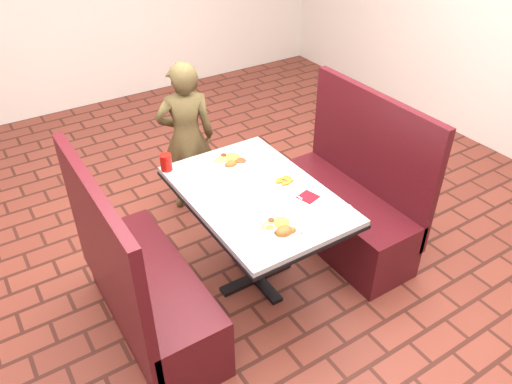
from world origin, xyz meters
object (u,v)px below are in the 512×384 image
dining_table (256,204)px  booth_bench_left (144,290)px  near_dinner_plate (280,226)px  plantain_plate (285,181)px  red_tumbler (166,162)px  far_dinner_plate (231,159)px  booth_bench_right (346,205)px  diner_person (187,138)px

dining_table → booth_bench_left: bearing=180.0°
near_dinner_plate → plantain_plate: near_dinner_plate is taller
dining_table → red_tumbler: size_ratio=10.61×
red_tumbler → dining_table: bearing=-56.3°
plantain_plate → red_tumbler: 0.80m
plantain_plate → near_dinner_plate: bearing=-129.3°
near_dinner_plate → plantain_plate: (0.30, 0.37, -0.02)m
dining_table → far_dinner_plate: 0.41m
dining_table → booth_bench_right: booth_bench_right is taller
far_dinner_plate → plantain_plate: size_ratio=1.50×
near_dinner_plate → red_tumbler: bearing=106.4°
booth_bench_right → diner_person: bearing=125.6°
dining_table → booth_bench_right: size_ratio=1.01×
booth_bench_right → plantain_plate: booth_bench_right is taller
dining_table → far_dinner_plate: far_dinner_plate is taller
dining_table → red_tumbler: (-0.36, 0.54, 0.15)m
plantain_plate → diner_person: bearing=99.4°
dining_table → near_dinner_plate: 0.41m
booth_bench_right → plantain_plate: (-0.59, -0.02, 0.43)m
booth_bench_left → far_dinner_plate: bearing=24.9°
plantain_plate → red_tumbler: bearing=135.9°
booth_bench_left → booth_bench_right: size_ratio=1.00×
booth_bench_left → red_tumbler: bearing=50.9°
far_dinner_plate → booth_bench_left: bearing=-155.1°
dining_table → near_dinner_plate: size_ratio=4.91×
far_dinner_plate → plantain_plate: bearing=-67.7°
booth_bench_right → near_dinner_plate: (-0.89, -0.38, 0.45)m
booth_bench_right → diner_person: (-0.77, 1.07, 0.30)m
booth_bench_left → booth_bench_right: (1.60, 0.00, 0.00)m
dining_table → diner_person: bearing=88.2°
booth_bench_right → red_tumbler: booth_bench_right is taller
near_dinner_plate → plantain_plate: 0.48m
far_dinner_plate → red_tumbler: size_ratio=2.31×
dining_table → plantain_plate: 0.24m
booth_bench_right → red_tumbler: size_ratio=10.50×
dining_table → booth_bench_left: booth_bench_left is taller
dining_table → booth_bench_right: 0.86m
booth_bench_right → diner_person: 1.35m
plantain_plate → far_dinner_plate: bearing=112.3°
diner_person → booth_bench_right: bearing=142.9°
diner_person → red_tumbler: bearing=70.7°
diner_person → booth_bench_left: bearing=69.4°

